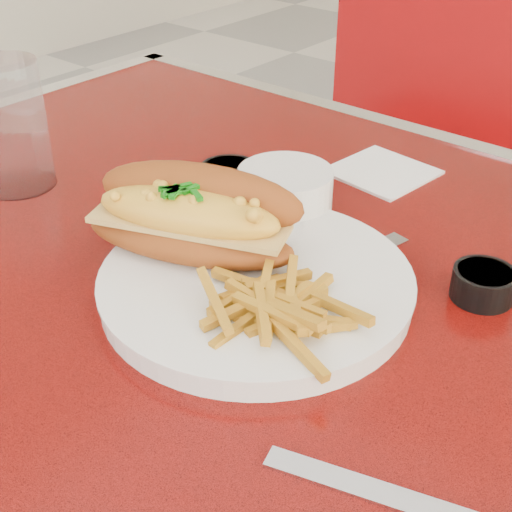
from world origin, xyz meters
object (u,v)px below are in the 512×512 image
Objects in this scene: dinner_plate at (256,284)px; mac_hoagie at (193,215)px; sauce_cup_right at (483,283)px; sauce_cup_left at (229,178)px; gravy_ramekin at (285,193)px; fork at (346,263)px; diner_table at (284,419)px; water_tumbler at (9,126)px.

dinner_plate is 1.42× the size of mac_hoagie.
mac_hoagie is 3.58× the size of sauce_cup_right.
sauce_cup_left is at bearing 178.29° from sauce_cup_right.
mac_hoagie reaches higher than gravy_ramekin.
mac_hoagie is 0.26m from sauce_cup_right.
sauce_cup_left is at bearing 98.78° from mac_hoagie.
mac_hoagie reaches higher than sauce_cup_right.
fork is 1.31× the size of gravy_ramekin.
diner_table is 3.98× the size of dinner_plate.
mac_hoagie is 1.54× the size of water_tumbler.
sauce_cup_left is (-0.17, 0.11, 0.18)m from diner_table.
mac_hoagie is 0.13m from gravy_ramekin.
mac_hoagie reaches higher than sauce_cup_left.
water_tumbler reaches higher than sauce_cup_right.
dinner_plate is 0.08m from mac_hoagie.
mac_hoagie is 1.88× the size of gravy_ramekin.
dinner_plate is 0.08m from fork.
diner_table is 0.19m from fork.
fork reaches higher than diner_table.
dinner_plate is 2.04× the size of fork.
diner_table is 0.24m from mac_hoagie.
fork is (0.12, 0.07, -0.04)m from mac_hoagie.
diner_table is at bearing -144.41° from sauce_cup_right.
dinner_plate is 0.20m from sauce_cup_left.
mac_hoagie is at bearing -59.85° from sauce_cup_left.
fork is at bearing 10.84° from water_tumbler.
diner_table is 0.27m from sauce_cup_left.
water_tumbler reaches higher than dinner_plate.
mac_hoagie is 0.27m from water_tumbler.
gravy_ramekin is (-0.08, 0.10, 0.19)m from diner_table.
fork is at bearing -18.07° from sauce_cup_left.
gravy_ramekin is at bearing 117.76° from dinner_plate.
gravy_ramekin is (-0.11, 0.06, 0.01)m from fork.
dinner_plate is 0.20m from sauce_cup_right.
mac_hoagie is 3.41× the size of sauce_cup_left.
dinner_plate is at bearing -123.62° from diner_table.
diner_table is 10.66× the size of gravy_ramekin.
gravy_ramekin is 0.82× the size of water_tumbler.
sauce_cup_left is at bearing 175.01° from gravy_ramekin.
water_tumbler is (-0.34, -0.01, 0.06)m from dinner_plate.
diner_table is 8.69× the size of water_tumbler.
dinner_plate is (-0.02, -0.02, 0.17)m from diner_table.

